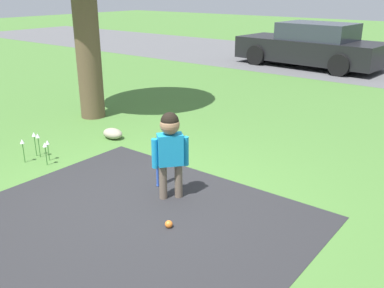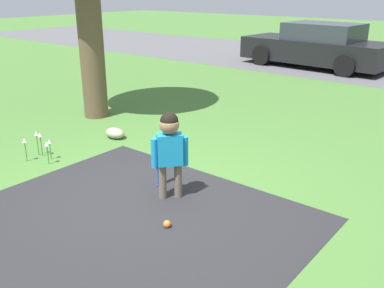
{
  "view_description": "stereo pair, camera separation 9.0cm",
  "coord_description": "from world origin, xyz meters",
  "views": [
    {
      "loc": [
        3.26,
        -3.22,
        2.34
      ],
      "look_at": [
        0.29,
        0.58,
        0.56
      ],
      "focal_mm": 40.0,
      "sensor_mm": 36.0,
      "label": 1
    },
    {
      "loc": [
        3.33,
        -3.17,
        2.34
      ],
      "look_at": [
        0.29,
        0.58,
        0.56
      ],
      "focal_mm": 40.0,
      "sensor_mm": 36.0,
      "label": 2
    }
  ],
  "objects": [
    {
      "name": "baseball_bat",
      "position": [
        -0.04,
        0.3,
        0.41
      ],
      "size": [
        0.06,
        0.06,
        0.64
      ],
      "color": "blue",
      "rests_on": "ground"
    },
    {
      "name": "ground_plane",
      "position": [
        0.0,
        0.0,
        0.0
      ],
      "size": [
        60.0,
        60.0,
        0.0
      ],
      "primitive_type": "plane",
      "color": "#477533"
    },
    {
      "name": "flower_bed",
      "position": [
        -1.95,
        -0.1,
        0.29
      ],
      "size": [
        0.48,
        0.32,
        0.37
      ],
      "color": "#38702D",
      "rests_on": "ground"
    },
    {
      "name": "edging_rock",
      "position": [
        -1.82,
        1.18,
        0.08
      ],
      "size": [
        0.36,
        0.25,
        0.17
      ],
      "color": "#9E937F",
      "rests_on": "ground"
    },
    {
      "name": "child",
      "position": [
        0.29,
        0.18,
        0.68
      ],
      "size": [
        0.3,
        0.34,
        1.04
      ],
      "rotation": [
        0.0,
        0.0,
        0.88
      ],
      "color": "#6B5B4C",
      "rests_on": "ground"
    },
    {
      "name": "parked_car",
      "position": [
        -2.04,
        9.46,
        0.62
      ],
      "size": [
        4.51,
        2.1,
        1.32
      ],
      "rotation": [
        0.0,
        0.0,
        3.07
      ],
      "color": "black",
      "rests_on": "ground"
    },
    {
      "name": "sports_ball",
      "position": [
        0.71,
        -0.35,
        0.04
      ],
      "size": [
        0.08,
        0.08,
        0.08
      ],
      "color": "orange",
      "rests_on": "ground"
    }
  ]
}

